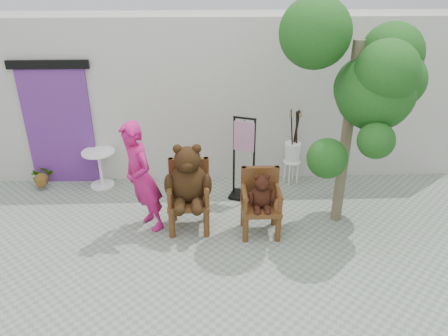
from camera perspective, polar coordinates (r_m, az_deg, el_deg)
The scene contains 11 objects.
ground_plane at distance 6.37m, azimuth 0.80°, elevation -12.09°, with size 60.00×60.00×0.00m, color gray.
back_wall at distance 8.45m, azimuth -0.17°, elevation 9.42°, with size 9.00×1.00×3.00m, color beige.
doorway at distance 8.51m, azimuth -20.77°, elevation 5.42°, with size 1.40×0.11×2.33m.
chair_big at distance 6.66m, azimuth -4.67°, elevation -1.96°, with size 0.71×0.76×1.45m.
chair_small at distance 6.67m, azimuth 4.85°, elevation -3.80°, with size 0.59×0.55×1.04m.
person at distance 6.69m, azimuth -10.73°, elevation -1.27°, with size 0.66×0.43×1.81m, color #B61663.
cafe_table at distance 8.38m, azimuth -15.91°, elevation 0.45°, with size 0.60×0.60×0.70m.
display_stand at distance 7.61m, azimuth 2.58°, elevation 0.01°, with size 0.55×0.49×1.51m.
stool_bucket at distance 8.19m, azimuth 8.97°, elevation 2.12°, with size 0.32×0.32×1.45m.
tree at distance 6.64m, azimuth 18.36°, elevation 11.07°, with size 2.14×1.71×3.47m.
potted_plant at distance 8.81m, azimuth -22.68°, elevation -1.03°, with size 0.38×0.33×0.42m, color #0F3810.
Camera 1 is at (-0.27, -4.98, 3.95)m, focal length 35.00 mm.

